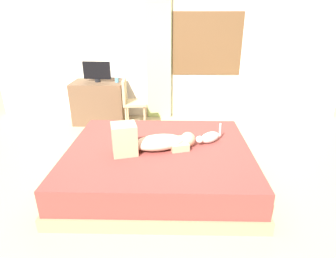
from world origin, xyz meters
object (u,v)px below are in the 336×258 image
desk (100,102)px  chair_by_desk (131,100)px  cat (209,137)px  cup (117,80)px  bed (159,164)px  tv_monitor (97,71)px  person_lying (150,141)px

desk → chair_by_desk: size_ratio=1.05×
cat → cup: size_ratio=3.86×
cup → chair_by_desk: 0.49m
cat → chair_by_desk: size_ratio=0.36×
chair_by_desk → bed: bearing=-71.1°
desk → cup: size_ratio=11.06×
bed → desk: (-1.17, 1.93, 0.16)m
cup → bed: bearing=-66.5°
cat → tv_monitor: size_ratio=0.65×
tv_monitor → cup: bearing=-5.4°
person_lying → chair_by_desk: chair_by_desk is taller
person_lying → bed: bearing=34.5°
tv_monitor → chair_by_desk: size_ratio=0.56×
tv_monitor → cup: size_ratio=5.91×
bed → cup: cup is taller
cat → tv_monitor: 2.53m
cup → tv_monitor: bearing=174.6°
cat → chair_by_desk: bearing=127.8°
desk → bed: bearing=-58.8°
desk → cup: (0.35, -0.03, 0.41)m
cup → chair_by_desk: (0.28, -0.29, -0.27)m
cat → tv_monitor: tv_monitor is taller
cup → desk: bearing=174.6°
person_lying → tv_monitor: bearing=118.4°
cup → chair_by_desk: size_ratio=0.09×
cat → chair_by_desk: chair_by_desk is taller
chair_by_desk → desk: bearing=152.3°
bed → person_lying: 0.35m
person_lying → tv_monitor: size_ratio=1.95×
bed → cat: 0.66m
tv_monitor → cup: tv_monitor is taller
bed → tv_monitor: size_ratio=4.42×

